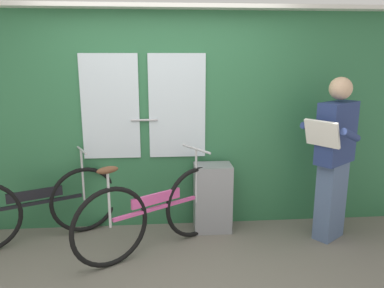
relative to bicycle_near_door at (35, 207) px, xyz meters
The scene contains 5 objects.
train_door_wall 1.59m from the bicycle_near_door, 14.99° to the left, with size 5.39×0.28×2.36m.
bicycle_near_door is the anchor object (origin of this frame).
bicycle_leaning_behind 1.25m from the bicycle_near_door, 12.11° to the right, with size 1.48×0.97×0.96m.
passenger_reading_newspaper 3.06m from the bicycle_near_door, ahead, with size 0.62×0.59×1.68m.
trash_bin_by_wall 1.83m from the bicycle_near_door, ahead, with size 0.40×0.28×0.74m, color gray.
Camera 1 is at (-0.01, -2.65, 1.88)m, focal length 35.37 mm.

